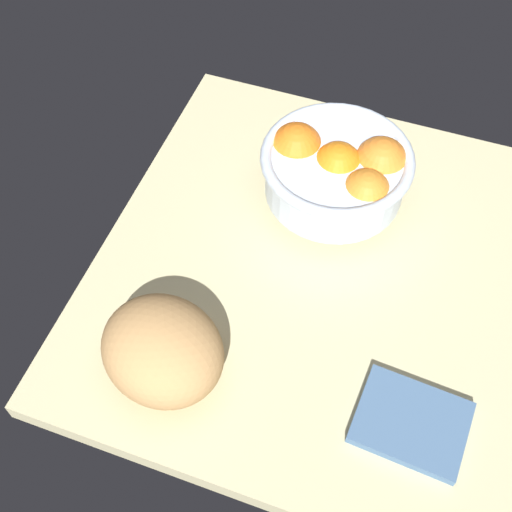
% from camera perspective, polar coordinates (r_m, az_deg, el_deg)
% --- Properties ---
extents(ground_plane, '(0.70, 0.65, 0.03)m').
position_cam_1_polar(ground_plane, '(0.95, 8.05, -2.36)').
color(ground_plane, beige).
extents(fruit_bowl, '(0.21, 0.21, 0.11)m').
position_cam_1_polar(fruit_bowl, '(0.97, 6.89, 7.16)').
color(fruit_bowl, silver).
rests_on(fruit_bowl, ground).
extents(bread_loaf, '(0.20, 0.19, 0.09)m').
position_cam_1_polar(bread_loaf, '(0.83, -7.84, -7.81)').
color(bread_loaf, tan).
rests_on(bread_loaf, ground).
extents(napkin_folded, '(0.14, 0.11, 0.01)m').
position_cam_1_polar(napkin_folded, '(0.85, 12.90, -13.45)').
color(napkin_folded, '#47678D').
rests_on(napkin_folded, ground).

